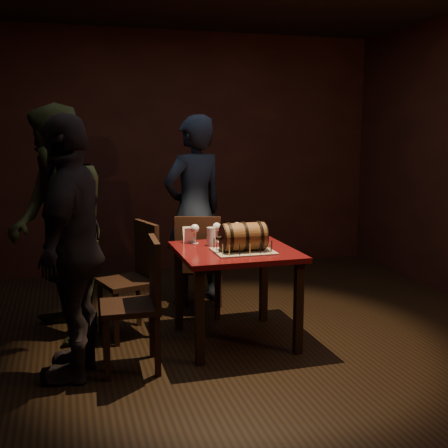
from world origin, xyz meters
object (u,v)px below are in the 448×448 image
object	(u,v)px
pub_table	(235,263)
person_left_rear	(58,224)
barrel_cake	(243,237)
wine_glass_right	(237,227)
chair_left_front	(141,296)
person_back	(194,211)
chair_back	(199,260)
wine_glass_mid	(217,228)
chair_left_rear	(136,272)
person_left_front	(72,248)
pint_of_ale	(211,237)
wine_glass_left	(195,229)

from	to	relation	value
pub_table	person_left_rear	world-z (taller)	person_left_rear
barrel_cake	wine_glass_right	world-z (taller)	barrel_cake
chair_left_front	person_back	bearing A→B (deg)	63.04
chair_left_front	person_left_rear	size ratio (longest dim) A/B	0.50
wine_glass_right	chair_back	world-z (taller)	chair_back
wine_glass_mid	chair_left_rear	distance (m)	0.76
chair_back	person_back	bearing A→B (deg)	82.13
wine_glass_mid	chair_back	bearing A→B (deg)	102.56
chair_left_front	person_left_front	distance (m)	0.58
wine_glass_mid	person_back	xyz separation A→B (m)	(-0.02, 0.76, 0.04)
pint_of_ale	person_left_rear	size ratio (longest dim) A/B	0.08
wine_glass_right	barrel_cake	bearing A→B (deg)	-100.98
chair_back	chair_left_front	distance (m)	1.16
chair_back	person_left_rear	world-z (taller)	person_left_rear
chair_back	wine_glass_right	bearing A→B (deg)	-56.26
person_left_front	pub_table	bearing A→B (deg)	121.49
wine_glass_right	person_back	distance (m)	0.81
chair_back	wine_glass_left	bearing A→B (deg)	-108.23
wine_glass_left	chair_back	world-z (taller)	chair_back
wine_glass_left	chair_left_front	bearing A→B (deg)	-131.16
wine_glass_right	chair_back	size ratio (longest dim) A/B	0.17
person_back	person_left_front	bearing A→B (deg)	27.47
barrel_cake	pint_of_ale	xyz separation A→B (m)	(-0.18, 0.29, -0.05)
pub_table	pint_of_ale	distance (m)	0.29
wine_glass_right	person_left_rear	size ratio (longest dim) A/B	0.09
wine_glass_right	person_left_rear	xyz separation A→B (m)	(-1.43, 0.16, 0.07)
wine_glass_right	person_back	bearing A→B (deg)	103.17
chair_left_front	wine_glass_left	bearing A→B (deg)	48.84
person_back	person_left_front	distance (m)	1.80
wine_glass_left	person_left_front	distance (m)	1.15
chair_left_front	person_back	size ratio (longest dim) A/B	0.51
pint_of_ale	chair_back	size ratio (longest dim) A/B	0.16
chair_back	person_left_rear	size ratio (longest dim) A/B	0.50
chair_left_front	barrel_cake	bearing A→B (deg)	13.24
chair_back	chair_left_rear	size ratio (longest dim) A/B	1.00
wine_glass_right	person_back	world-z (taller)	person_back
chair_left_rear	chair_back	bearing A→B (deg)	25.50
pint_of_ale	person_back	world-z (taller)	person_back
pub_table	person_left_rear	distance (m)	1.43
barrel_cake	chair_left_front	world-z (taller)	barrel_cake
pub_table	wine_glass_left	bearing A→B (deg)	130.06
pub_table	chair_left_rear	size ratio (longest dim) A/B	0.97
wine_glass_mid	person_back	world-z (taller)	person_back
chair_back	chair_left_front	world-z (taller)	same
barrel_cake	person_left_front	bearing A→B (deg)	-171.75
barrel_cake	person_back	bearing A→B (deg)	95.00
wine_glass_left	chair_back	distance (m)	0.51
wine_glass_left	chair_left_rear	world-z (taller)	chair_left_rear
pub_table	chair_left_rear	distance (m)	0.83
barrel_cake	chair_back	world-z (taller)	barrel_cake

